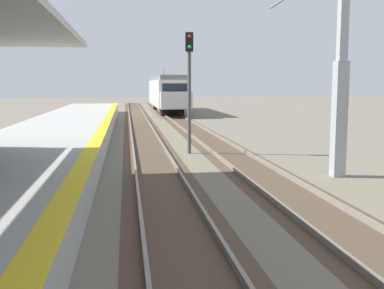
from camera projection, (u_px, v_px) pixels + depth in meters
station_platform at (1, 180)px, 12.71m from camera, size 5.00×80.00×0.91m
track_pair_nearest_platform at (155, 165)px, 17.30m from camera, size 2.34×120.00×0.16m
track_pair_middle at (245, 163)px, 17.76m from camera, size 2.34×120.00×0.16m
approaching_train at (167, 92)px, 51.00m from camera, size 2.93×19.60×4.76m
rail_signal_post at (189, 80)px, 20.25m from camera, size 0.32×0.34×5.20m
catenary_pylon_far_side at (332, 66)px, 15.01m from camera, size 5.00×0.40×7.50m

